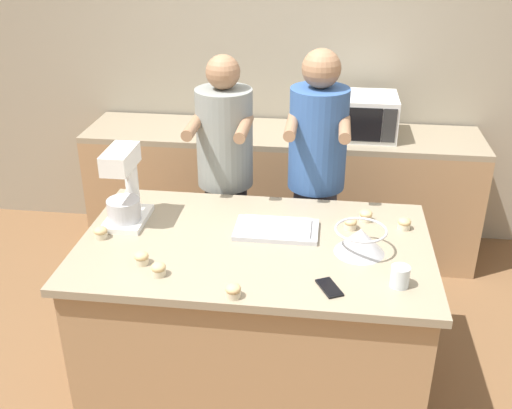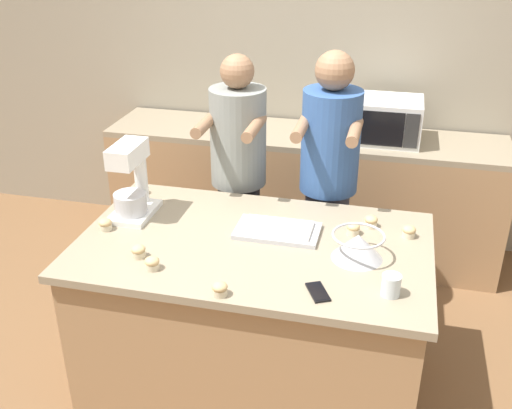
% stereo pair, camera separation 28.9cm
% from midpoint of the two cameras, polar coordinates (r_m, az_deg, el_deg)
% --- Properties ---
extents(ground_plane, '(16.00, 16.00, 0.00)m').
position_cam_midpoint_polar(ground_plane, '(3.45, -2.61, -16.46)').
color(ground_plane, brown).
extents(back_wall, '(10.00, 0.06, 2.70)m').
position_cam_midpoint_polar(back_wall, '(4.48, 1.10, 13.48)').
color(back_wall, gray).
rests_on(back_wall, ground_plane).
extents(island_counter, '(1.72, 1.04, 0.88)m').
position_cam_midpoint_polar(island_counter, '(3.17, -2.77, -10.57)').
color(island_counter, '#A87F56').
rests_on(island_counter, ground_plane).
extents(back_counter, '(2.80, 0.60, 0.93)m').
position_cam_midpoint_polar(back_counter, '(4.43, 0.50, 1.22)').
color(back_counter, '#A87F56').
rests_on(back_counter, ground_plane).
extents(person_left, '(0.34, 0.50, 1.63)m').
position_cam_midpoint_polar(person_left, '(3.61, -5.21, 1.91)').
color(person_left, '#232328').
rests_on(person_left, ground_plane).
extents(person_right, '(0.35, 0.51, 1.68)m').
position_cam_midpoint_polar(person_right, '(3.53, 3.39, 1.87)').
color(person_right, '#33384C').
rests_on(person_right, ground_plane).
extents(stand_mixer, '(0.20, 0.30, 0.40)m').
position_cam_midpoint_polar(stand_mixer, '(3.14, -15.01, 1.25)').
color(stand_mixer, white).
rests_on(stand_mixer, island_counter).
extents(mixing_bowl, '(0.25, 0.25, 0.13)m').
position_cam_midpoint_polar(mixing_bowl, '(2.83, 7.03, -3.42)').
color(mixing_bowl, '#BCBCC1').
rests_on(mixing_bowl, island_counter).
extents(baking_tray, '(0.42, 0.24, 0.04)m').
position_cam_midpoint_polar(baking_tray, '(3.00, -0.79, -2.40)').
color(baking_tray, '#BCBCC1').
rests_on(baking_tray, island_counter).
extents(microwave_oven, '(0.44, 0.39, 0.29)m').
position_cam_midpoint_polar(microwave_oven, '(4.19, 8.28, 8.32)').
color(microwave_oven, silver).
rests_on(microwave_oven, back_counter).
extents(cell_phone, '(0.13, 0.16, 0.01)m').
position_cam_midpoint_polar(cell_phone, '(2.59, 3.82, -8.01)').
color(cell_phone, black).
rests_on(cell_phone, island_counter).
extents(drinking_glass, '(0.08, 0.08, 0.10)m').
position_cam_midpoint_polar(drinking_glass, '(2.62, 10.50, -6.86)').
color(drinking_glass, silver).
rests_on(drinking_glass, island_counter).
extents(cupcake_0, '(0.07, 0.07, 0.06)m').
position_cam_midpoint_polar(cupcake_0, '(2.53, -5.51, -8.29)').
color(cupcake_0, beige).
rests_on(cupcake_0, island_counter).
extents(cupcake_1, '(0.07, 0.07, 0.06)m').
position_cam_midpoint_polar(cupcake_1, '(3.09, 11.37, -1.86)').
color(cupcake_1, beige).
rests_on(cupcake_1, island_counter).
extents(cupcake_2, '(0.07, 0.07, 0.06)m').
position_cam_midpoint_polar(cupcake_2, '(3.08, -17.21, -2.63)').
color(cupcake_2, beige).
rests_on(cupcake_2, island_counter).
extents(cupcake_3, '(0.07, 0.07, 0.06)m').
position_cam_midpoint_polar(cupcake_3, '(3.13, 7.84, -1.11)').
color(cupcake_3, beige).
rests_on(cupcake_3, island_counter).
extents(cupcake_4, '(0.07, 0.07, 0.06)m').
position_cam_midpoint_polar(cupcake_4, '(2.72, -12.33, -6.13)').
color(cupcake_4, beige).
rests_on(cupcake_4, island_counter).
extents(cupcake_5, '(0.07, 0.07, 0.06)m').
position_cam_midpoint_polar(cupcake_5, '(2.82, -13.78, -5.05)').
color(cupcake_5, beige).
rests_on(cupcake_5, island_counter).
extents(cupcake_6, '(0.07, 0.07, 0.06)m').
position_cam_midpoint_polar(cupcake_6, '(3.44, -14.36, 0.87)').
color(cupcake_6, beige).
rests_on(cupcake_6, island_counter).
extents(cupcake_7, '(0.07, 0.07, 0.06)m').
position_cam_midpoint_polar(cupcake_7, '(3.05, 6.31, -1.87)').
color(cupcake_7, beige).
rests_on(cupcake_7, island_counter).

